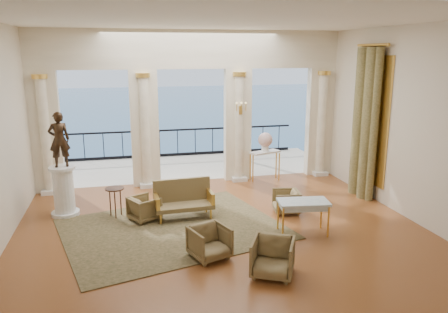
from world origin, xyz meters
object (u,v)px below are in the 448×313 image
object	(u,v)px
game_table	(303,204)
statue	(59,140)
armchair_c	(286,200)
pedestal	(64,192)
armchair_d	(144,207)
settee	(183,199)
console_table	(265,156)
side_table	(115,192)
armchair_a	(210,241)
armchair_b	(273,256)

from	to	relation	value
game_table	statue	distance (m)	5.83
armchair_c	pedestal	xyz separation A→B (m)	(-5.30, 1.11, 0.27)
armchair_d	statue	bearing A→B (deg)	38.29
pedestal	statue	size ratio (longest dim) A/B	0.93
armchair_c	settee	world-z (taller)	settee
console_table	side_table	distance (m)	5.00
armchair_d	console_table	size ratio (longest dim) A/B	0.63
armchair_a	armchair_b	distance (m)	1.32
armchair_a	settee	xyz separation A→B (m)	(-0.18, 2.24, 0.10)
console_table	statue	bearing A→B (deg)	178.27
armchair_c	settee	size ratio (longest dim) A/B	0.44
armchair_a	settee	world-z (taller)	settee
statue	console_table	distance (m)	6.07
side_table	armchair_b	bearing A→B (deg)	-52.55
armchair_c	pedestal	bearing A→B (deg)	-92.32
armchair_a	armchair_b	xyz separation A→B (m)	(0.95, -0.92, 0.02)
armchair_c	game_table	xyz separation A→B (m)	(-0.12, -1.27, 0.35)
armchair_b	armchair_c	bearing A→B (deg)	91.81
armchair_c	statue	bearing A→B (deg)	-92.32
game_table	console_table	xyz separation A→B (m)	(0.52, 4.13, 0.08)
armchair_b	settee	world-z (taller)	settee
armchair_c	statue	size ratio (longest dim) A/B	0.48
pedestal	console_table	bearing A→B (deg)	17.07
armchair_a	armchair_b	bearing A→B (deg)	-62.93
console_table	side_table	size ratio (longest dim) A/B	1.40
armchair_c	pedestal	size ratio (longest dim) A/B	0.51
armchair_c	side_table	world-z (taller)	side_table
armchair_c	console_table	world-z (taller)	console_table
armchair_c	console_table	bearing A→B (deg)	-178.56
armchair_a	settee	bearing A→B (deg)	75.79
armchair_d	statue	world-z (taller)	statue
game_table	side_table	distance (m)	4.43
armchair_b	game_table	xyz separation A→B (m)	(1.26, 1.60, 0.30)
armchair_b	side_table	xyz separation A→B (m)	(-2.72, 3.55, 0.26)
armchair_d	statue	xyz separation A→B (m)	(-1.86, 0.79, 1.56)
armchair_b	console_table	size ratio (longest dim) A/B	0.73
game_table	side_table	world-z (taller)	game_table
game_table	armchair_d	bearing A→B (deg)	162.72
armchair_a	statue	distance (m)	4.53
settee	side_table	size ratio (longest dim) A/B	1.93
armchair_b	settee	bearing A→B (deg)	137.16
armchair_b	armchair_d	xyz separation A→B (m)	(-2.05, 3.19, -0.05)
armchair_d	game_table	bearing A→B (deg)	-144.22
console_table	game_table	bearing A→B (deg)	-115.98
armchair_a	pedestal	distance (m)	4.27
settee	pedestal	xyz separation A→B (m)	(-2.78, 0.82, 0.13)
armchair_a	console_table	xyz separation A→B (m)	(2.73, 4.81, 0.40)
statue	side_table	distance (m)	1.78
armchair_c	armchair_d	size ratio (longest dim) A/B	0.98
armchair_b	side_table	distance (m)	4.48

